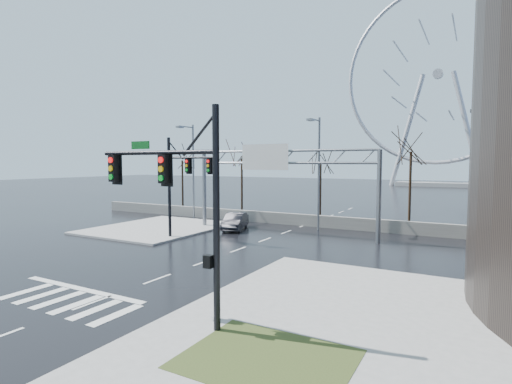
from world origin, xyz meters
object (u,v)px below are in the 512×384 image
Objects in this scene: car at (235,221)px; signal_mast_far at (180,178)px; signal_mast_near at (184,195)px; ferris_wheel at (438,82)px; sign_gantry at (277,173)px.

signal_mast_far is at bearing -120.94° from car.
signal_mast_near is 101.29m from ferris_wheel.
ferris_wheel is (-0.14, 99.04, 21.26)m from signal_mast_near.
ferris_wheel is at bearing 64.38° from car.
signal_mast_far reaches higher than car.
car is (1.29, 5.99, -4.07)m from signal_mast_far.
ferris_wheel reaches higher than car.
ferris_wheel reaches higher than sign_gantry.
sign_gantry reaches higher than car.
signal_mast_far is 1.74× the size of car.
signal_mast_near is 17.03m from signal_mast_far.
signal_mast_near reaches higher than sign_gantry.
sign_gantry is 3.55× the size of car.
car is at bearing -96.82° from ferris_wheel.
signal_mast_near is 21.72m from car.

